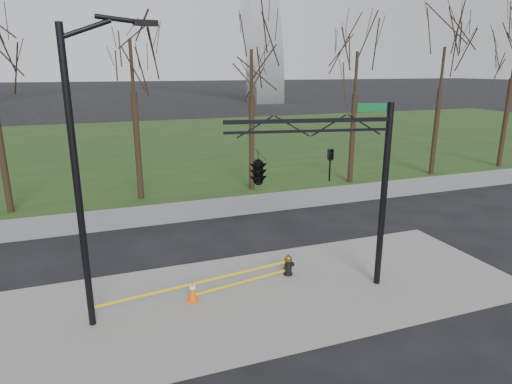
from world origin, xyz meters
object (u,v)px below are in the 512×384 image
object	(u,v)px
traffic_signal_mast	(284,167)
traffic_cone	(193,291)
fire_hydrant	(288,265)
street_light	(84,161)

from	to	relation	value
traffic_signal_mast	traffic_cone	bearing A→B (deg)	-176.83
traffic_cone	traffic_signal_mast	xyz separation A→B (m)	(2.80, -0.36, 3.72)
fire_hydrant	traffic_signal_mast	distance (m)	3.88
fire_hydrant	traffic_cone	distance (m)	3.53
street_light	traffic_cone	bearing A→B (deg)	-0.52
traffic_cone	street_light	bearing A→B (deg)	-174.27
fire_hydrant	street_light	bearing A→B (deg)	163.62
traffic_cone	traffic_signal_mast	distance (m)	4.67
fire_hydrant	street_light	xyz separation A→B (m)	(-6.14, -0.89, 4.24)
fire_hydrant	street_light	size ratio (longest dim) A/B	0.09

